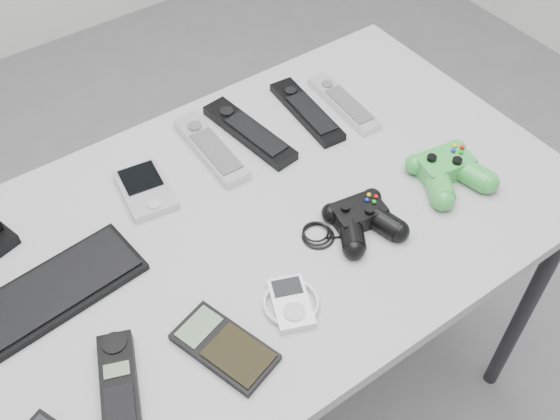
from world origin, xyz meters
TOP-DOWN VIEW (x-y plane):
  - floor at (0.00, 0.00)m, footprint 3.50×3.50m
  - desk at (0.00, -0.02)m, footprint 1.03×0.67m
  - pda_keyboard at (-0.37, 0.03)m, footprint 0.28×0.14m
  - pda at (-0.16, 0.14)m, footprint 0.10×0.13m
  - remote_silver_a at (-0.01, 0.16)m, footprint 0.06×0.20m
  - remote_black_a at (0.07, 0.16)m, footprint 0.08×0.22m
  - remote_black_b at (0.20, 0.14)m, footprint 0.07×0.21m
  - remote_silver_b at (0.28, 0.12)m, footprint 0.06×0.19m
  - cordless_handset at (-0.36, -0.17)m, footprint 0.10×0.17m
  - calculator at (-0.21, -0.20)m, footprint 0.12×0.17m
  - mp3_player at (-0.09, -0.20)m, footprint 0.12×0.12m
  - controller_black at (0.10, -0.14)m, footprint 0.22×0.16m
  - controller_green at (0.30, -0.14)m, footprint 0.16×0.16m

SIDE VIEW (x-z plane):
  - floor at x=0.00m, z-range 0.00..0.00m
  - desk at x=0.00m, z-range 0.29..0.98m
  - calculator at x=-0.21m, z-range 0.69..0.71m
  - pda_keyboard at x=-0.37m, z-range 0.69..0.71m
  - mp3_player at x=-0.09m, z-range 0.69..0.71m
  - remote_silver_b at x=0.28m, z-range 0.69..0.71m
  - remote_black_b at x=0.20m, z-range 0.69..0.71m
  - pda at x=-0.16m, z-range 0.69..0.71m
  - remote_black_a at x=0.07m, z-range 0.69..0.72m
  - remote_silver_a at x=-0.01m, z-range 0.69..0.72m
  - cordless_handset at x=-0.36m, z-range 0.69..0.72m
  - controller_black at x=0.10m, z-range 0.69..0.73m
  - controller_green at x=0.30m, z-range 0.69..0.74m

